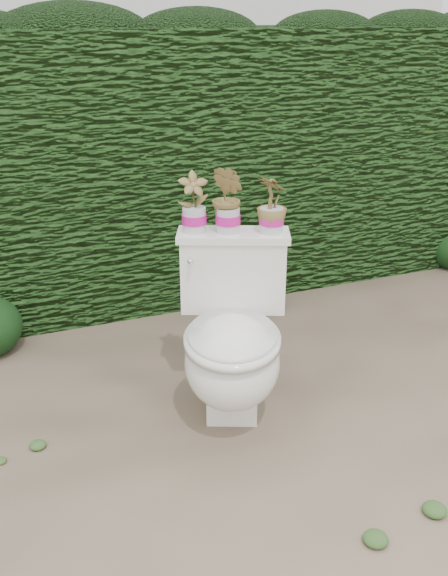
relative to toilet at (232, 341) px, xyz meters
name	(u,v)px	position (x,y,z in m)	size (l,w,h in m)	color
ground	(186,421)	(-0.22, 0.00, -0.36)	(60.00, 60.00, 0.00)	gray
hedge	(98,169)	(-0.22, 1.60, 0.44)	(8.00, 1.00, 1.60)	#2B581D
toilet	(232,341)	(0.00, 0.00, 0.00)	(0.68, 0.80, 0.78)	white
potted_plant_left	(194,204)	(-0.07, 0.29, 0.55)	(0.13, 0.09, 0.25)	#2F8228
potted_plant_center	(228,201)	(0.07, 0.23, 0.56)	(0.16, 0.13, 0.28)	#2F8228
potted_plant_right	(272,206)	(0.25, 0.15, 0.54)	(0.13, 0.13, 0.24)	#2F8228
liriope_clump_2	(247,283)	(0.51, 1.00, -0.19)	(0.41, 0.41, 0.33)	#183A14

